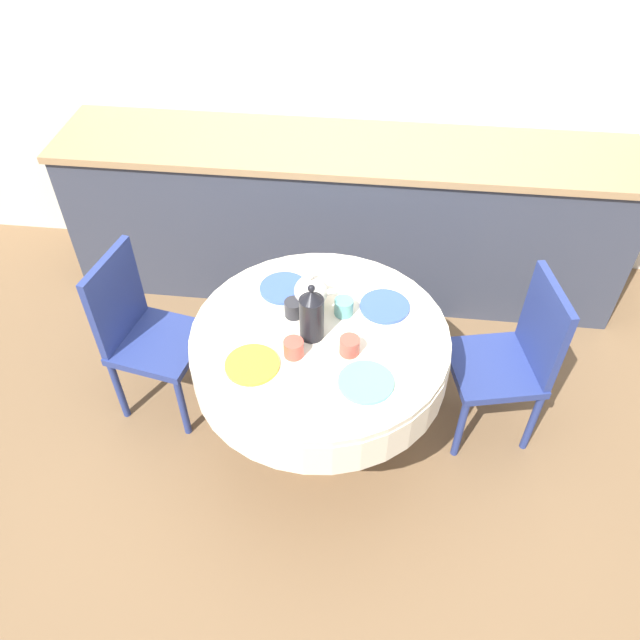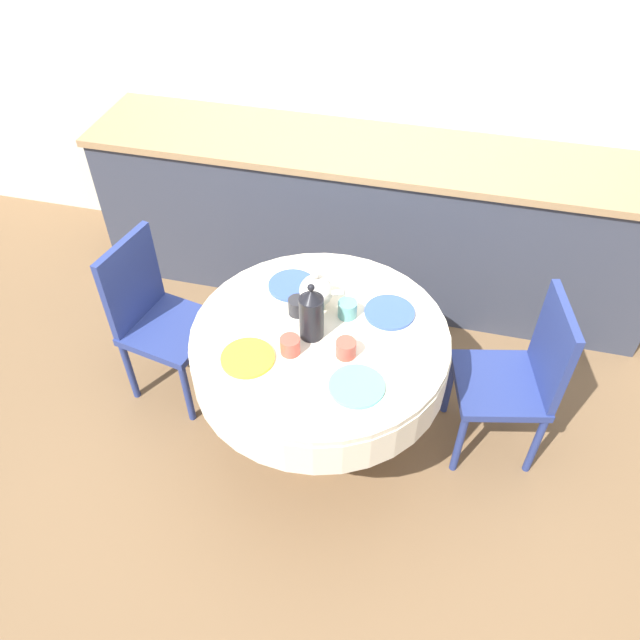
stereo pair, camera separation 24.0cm
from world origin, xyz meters
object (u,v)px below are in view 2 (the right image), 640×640
Objects in this scene: chair_left at (520,374)px; teapot at (316,291)px; chair_right at (155,314)px; coffee_carafe at (311,314)px.

chair_left is 0.99m from teapot.
chair_right is 4.40× the size of teapot.
coffee_carafe is at bearing -82.36° from teapot.
coffee_carafe is 1.38× the size of teapot.
teapot is (-0.94, -0.04, 0.33)m from chair_left.
teapot is at bearing 100.60° from chair_right.
coffee_carafe reaches higher than teapot.
coffee_carafe is (0.85, -0.19, 0.37)m from chair_right.
chair_right is (-1.76, -0.03, 0.00)m from chair_left.
chair_right is 0.95m from coffee_carafe.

